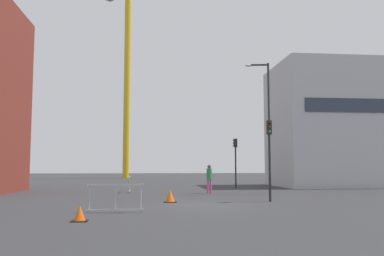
{
  "coord_description": "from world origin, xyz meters",
  "views": [
    {
      "loc": [
        -2.39,
        -18.82,
        1.79
      ],
      "look_at": [
        0.0,
        5.33,
        3.99
      ],
      "focal_mm": 38.81,
      "sensor_mm": 36.0,
      "label": 1
    }
  ],
  "objects": [
    {
      "name": "ground",
      "position": [
        0.0,
        0.0,
        0.0
      ],
      "size": [
        160.0,
        160.0,
        0.0
      ],
      "primitive_type": "plane",
      "color": "#333335"
    },
    {
      "name": "office_block",
      "position": [
        14.54,
        16.1,
        5.3
      ],
      "size": [
        12.11,
        8.25,
        10.6
      ],
      "color": "#B7B7BC",
      "rests_on": "ground"
    },
    {
      "name": "construction_crane",
      "position": [
        -5.84,
        40.77,
        17.63
      ],
      "size": [
        10.07,
        10.21,
        28.38
      ],
      "color": "gold",
      "rests_on": "ground"
    },
    {
      "name": "streetlamp_tall",
      "position": [
        4.97,
        6.96,
        4.82
      ],
      "size": [
        1.54,
        0.41,
        8.4
      ],
      "color": "#2D2D30",
      "rests_on": "ground"
    },
    {
      "name": "traffic_light_island",
      "position": [
        3.54,
        1.53,
        2.72
      ],
      "size": [
        0.27,
        0.38,
        4.05
      ],
      "color": "#232326",
      "rests_on": "ground"
    },
    {
      "name": "traffic_light_far",
      "position": [
        4.44,
        14.32,
        2.67
      ],
      "size": [
        0.39,
        0.32,
        3.97
      ],
      "color": "#232326",
      "rests_on": "ground"
    },
    {
      "name": "pedestrian_walking",
      "position": [
        1.38,
        7.95,
        1.08
      ],
      "size": [
        0.34,
        0.34,
        1.84
      ],
      "color": "#D14C8C",
      "rests_on": "ground"
    },
    {
      "name": "safety_barrier_mid_span",
      "position": [
        -3.74,
        -2.57,
        0.56
      ],
      "size": [
        2.16,
        0.07,
        1.08
      ],
      "color": "#B2B5BA",
      "rests_on": "ground"
    },
    {
      "name": "safety_barrier_right_run",
      "position": [
        -3.8,
        9.4,
        0.56
      ],
      "size": [
        0.08,
        1.88,
        1.08
      ],
      "color": "#9EA0A5",
      "rests_on": "ground"
    },
    {
      "name": "traffic_cone_on_verge",
      "position": [
        -4.66,
        -5.01,
        0.24
      ],
      "size": [
        0.52,
        0.52,
        0.52
      ],
      "color": "black",
      "rests_on": "ground"
    },
    {
      "name": "traffic_cone_by_barrier",
      "position": [
        -1.43,
        1.71,
        0.29
      ],
      "size": [
        0.61,
        0.61,
        0.62
      ],
      "color": "black",
      "rests_on": "ground"
    }
  ]
}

